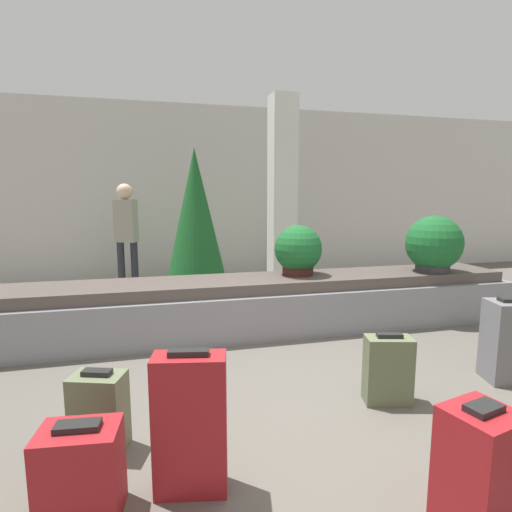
% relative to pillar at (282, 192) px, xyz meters
% --- Properties ---
extents(ground_plane, '(18.00, 18.00, 0.00)m').
position_rel_pillar_xyz_m(ground_plane, '(-1.05, -4.11, -1.60)').
color(ground_plane, '#59544C').
extents(back_wall, '(18.00, 0.06, 3.20)m').
position_rel_pillar_xyz_m(back_wall, '(-1.05, 1.03, 0.00)').
color(back_wall, beige).
rests_on(back_wall, ground_plane).
extents(carousel, '(6.28, 0.89, 0.61)m').
position_rel_pillar_xyz_m(carousel, '(-1.05, -2.34, -1.31)').
color(carousel, gray).
rests_on(carousel, ground_plane).
extents(pillar, '(0.42, 0.42, 3.20)m').
position_rel_pillar_xyz_m(pillar, '(0.00, 0.00, 0.00)').
color(pillar, silver).
rests_on(pillar, ground_plane).
extents(suitcase_1, '(0.39, 0.24, 0.76)m').
position_rel_pillar_xyz_m(suitcase_1, '(-1.99, -4.72, -1.23)').
color(suitcase_1, maroon).
rests_on(suitcase_1, ground_plane).
extents(suitcase_2, '(0.35, 0.29, 0.50)m').
position_rel_pillar_xyz_m(suitcase_2, '(-2.49, -4.25, -1.36)').
color(suitcase_2, '#5B6647').
rests_on(suitcase_2, ground_plane).
extents(suitcase_3, '(0.35, 0.34, 0.61)m').
position_rel_pillar_xyz_m(suitcase_3, '(-0.76, -5.28, -1.31)').
color(suitcase_3, maroon).
rests_on(suitcase_3, ground_plane).
extents(suitcase_4, '(0.37, 0.26, 0.53)m').
position_rel_pillar_xyz_m(suitcase_4, '(-0.51, -4.17, -1.35)').
color(suitcase_4, '#5B6647').
rests_on(suitcase_4, ground_plane).
extents(suitcase_5, '(0.37, 0.34, 0.70)m').
position_rel_pillar_xyz_m(suitcase_5, '(0.63, -4.08, -1.26)').
color(suitcase_5, slate).
rests_on(suitcase_5, ground_plane).
extents(suitcase_6, '(0.39, 0.29, 0.47)m').
position_rel_pillar_xyz_m(suitcase_6, '(-2.50, -4.77, -1.37)').
color(suitcase_6, maroon).
rests_on(suitcase_6, ground_plane).
extents(potted_plant_0, '(0.55, 0.55, 0.58)m').
position_rel_pillar_xyz_m(potted_plant_0, '(-0.53, -2.27, -0.71)').
color(potted_plant_0, '#381914').
rests_on(potted_plant_0, carousel).
extents(potted_plant_1, '(0.67, 0.67, 0.68)m').
position_rel_pillar_xyz_m(potted_plant_1, '(1.14, -2.49, -0.67)').
color(potted_plant_1, '#2D2D2D').
rests_on(potted_plant_1, carousel).
extents(traveler_0, '(0.37, 0.30, 1.71)m').
position_rel_pillar_xyz_m(traveler_0, '(-2.57, -0.18, -0.57)').
color(traveler_0, '#282833').
rests_on(traveler_0, ground_plane).
extents(decorated_tree, '(0.92, 0.92, 2.20)m').
position_rel_pillar_xyz_m(decorated_tree, '(-1.57, -0.83, -0.41)').
color(decorated_tree, '#4C331E').
rests_on(decorated_tree, ground_plane).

